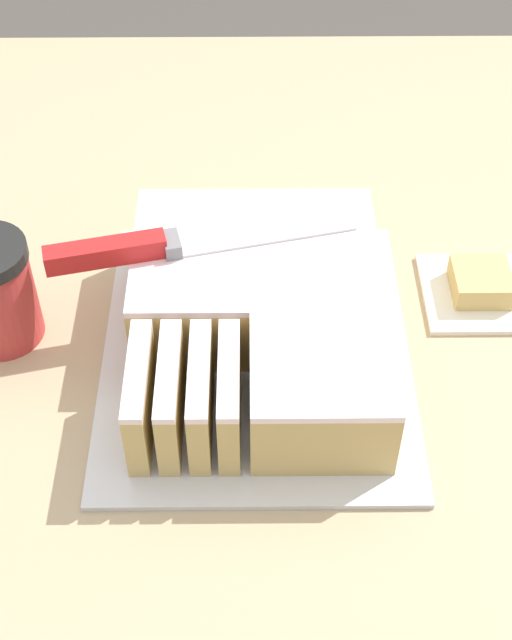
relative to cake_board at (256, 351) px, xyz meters
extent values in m
cube|color=tan|center=(-0.02, 0.09, -0.48)|extent=(1.40, 1.10, 0.95)
cube|color=silver|center=(0.00, 0.00, 0.00)|extent=(0.31, 0.37, 0.01)
cube|color=tan|center=(0.00, 0.06, 0.04)|extent=(0.24, 0.18, 0.08)
cube|color=white|center=(0.00, 0.06, 0.08)|extent=(0.24, 0.18, 0.01)
cube|color=tan|center=(0.06, -0.09, 0.04)|extent=(0.13, 0.12, 0.08)
cube|color=white|center=(0.06, -0.09, 0.08)|extent=(0.13, 0.12, 0.01)
cube|color=tan|center=(-0.10, -0.10, 0.04)|extent=(0.02, 0.11, 0.08)
cube|color=white|center=(-0.10, -0.10, 0.08)|extent=(0.02, 0.11, 0.01)
cube|color=tan|center=(-0.08, -0.10, 0.04)|extent=(0.02, 0.11, 0.08)
cube|color=white|center=(-0.08, -0.10, 0.08)|extent=(0.02, 0.11, 0.01)
cube|color=tan|center=(-0.05, -0.10, 0.04)|extent=(0.02, 0.11, 0.08)
cube|color=white|center=(-0.05, -0.10, 0.08)|extent=(0.02, 0.11, 0.01)
cube|color=tan|center=(-0.02, -0.10, 0.04)|extent=(0.02, 0.11, 0.08)
cube|color=white|center=(-0.02, -0.10, 0.08)|extent=(0.02, 0.11, 0.01)
cube|color=silver|center=(0.01, 0.08, 0.09)|extent=(0.19, 0.07, 0.00)
cube|color=slate|center=(-0.08, 0.06, 0.09)|extent=(0.02, 0.03, 0.02)
cube|color=red|center=(-0.15, 0.04, 0.10)|extent=(0.12, 0.05, 0.02)
cube|color=white|center=(0.24, 0.08, 0.00)|extent=(0.12, 0.12, 0.01)
cube|color=tan|center=(0.24, 0.08, 0.02)|extent=(0.06, 0.06, 0.03)
camera|label=1|loc=(0.00, -0.60, 0.67)|focal=50.00mm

